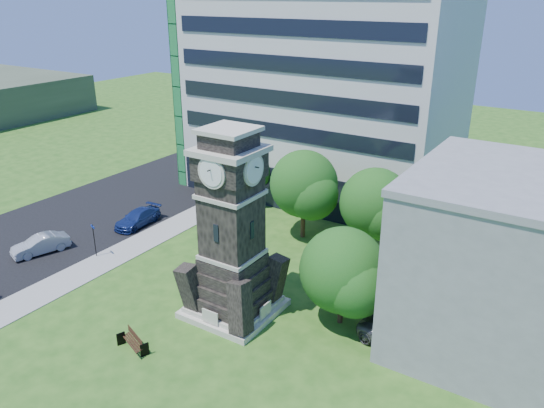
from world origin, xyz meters
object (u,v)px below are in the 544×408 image
Objects in this scene: car_street_mid at (41,245)px; car_east_lot at (405,339)px; car_street_north at (138,218)px; park_bench at (133,341)px; clock_tower at (232,238)px; street_sign at (94,237)px.

car_east_lot is at bearing 24.87° from car_street_mid.
park_bench is at bearing -48.27° from car_street_north.
park_bench is at bearing -111.84° from clock_tower.
car_east_lot reaches higher than car_street_north.
street_sign reaches higher than car_street_north.
car_street_north is 1.73× the size of street_sign.
street_sign is (1.68, -6.09, 1.03)m from car_street_north.
car_east_lot is 24.53m from street_sign.
park_bench is (-2.55, -6.37, -4.72)m from clock_tower.
street_sign reaches higher than car_east_lot.
car_street_north is 18.10m from park_bench.
car_street_north is 6.40m from street_sign.
car_street_north reaches higher than park_bench.
street_sign is at bearing 42.14° from car_street_mid.
car_street_north is 0.86× the size of car_east_lot.
car_street_mid is at bearing 110.51° from car_east_lot.
car_east_lot is 15.73m from park_bench.
park_bench is at bearing -11.83° from street_sign.
clock_tower is at bearing 22.82° from car_street_mid.
car_east_lot is 2.01× the size of street_sign.
car_east_lot is at bearing 53.14° from park_bench.
car_east_lot is at bearing -12.91° from car_street_north.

